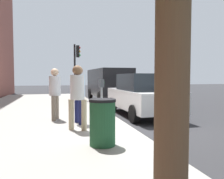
{
  "coord_description": "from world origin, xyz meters",
  "views": [
    {
      "loc": [
        -6.5,
        2.19,
        1.63
      ],
      "look_at": [
        0.98,
        0.3,
        1.21
      ],
      "focal_mm": 36.14,
      "sensor_mm": 36.0,
      "label": 1
    }
  ],
  "objects": [
    {
      "name": "parking_meter",
      "position": [
        0.75,
        0.72,
        1.17
      ],
      "size": [
        0.36,
        0.12,
        1.41
      ],
      "color": "gray",
      "rests_on": "sidewalk_slab"
    },
    {
      "name": "parked_sedan_near",
      "position": [
        2.36,
        -1.35,
        0.89
      ],
      "size": [
        4.43,
        2.03,
        1.77
      ],
      "color": "silver",
      "rests_on": "ground_plane"
    },
    {
      "name": "trash_bin",
      "position": [
        -1.76,
        1.21,
        0.66
      ],
      "size": [
        0.59,
        0.59,
        1.01
      ],
      "color": "#1E4C2D",
      "rests_on": "sidewalk_slab"
    },
    {
      "name": "parking_officer",
      "position": [
        1.51,
        2.2,
        1.21
      ],
      "size": [
        0.53,
        0.39,
        1.78
      ],
      "rotation": [
        0.0,
        0.0,
        -1.83
      ],
      "color": "#726656",
      "rests_on": "sidewalk_slab"
    },
    {
      "name": "traffic_signal",
      "position": [
        8.28,
        0.85,
        2.58
      ],
      "size": [
        0.24,
        0.44,
        3.6
      ],
      "color": "black",
      "rests_on": "sidewalk_slab"
    },
    {
      "name": "parked_van_far",
      "position": [
        8.59,
        -1.35,
        1.26
      ],
      "size": [
        5.25,
        2.23,
        2.18
      ],
      "color": "black",
      "rests_on": "ground_plane"
    },
    {
      "name": "pedestrian_at_meter",
      "position": [
        0.65,
        1.47,
        1.24
      ],
      "size": [
        0.53,
        0.4,
        1.82
      ],
      "rotation": [
        0.0,
        0.0,
        -1.32
      ],
      "color": "#191E4C",
      "rests_on": "sidewalk_slab"
    },
    {
      "name": "pedestrian_bystander",
      "position": [
        -0.22,
        1.6,
        1.22
      ],
      "size": [
        0.39,
        0.48,
        1.81
      ],
      "rotation": [
        0.0,
        0.0,
        -0.56
      ],
      "color": "tan",
      "rests_on": "sidewalk_slab"
    },
    {
      "name": "ground_plane",
      "position": [
        0.0,
        0.0,
        0.0
      ],
      "size": [
        80.0,
        80.0,
        0.0
      ],
      "primitive_type": "plane",
      "color": "#2B2B2D",
      "rests_on": "ground"
    },
    {
      "name": "sidewalk_slab",
      "position": [
        0.0,
        3.0,
        0.07
      ],
      "size": [
        28.0,
        6.0,
        0.15
      ],
      "primitive_type": "cube",
      "color": "gray",
      "rests_on": "ground_plane"
    }
  ]
}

